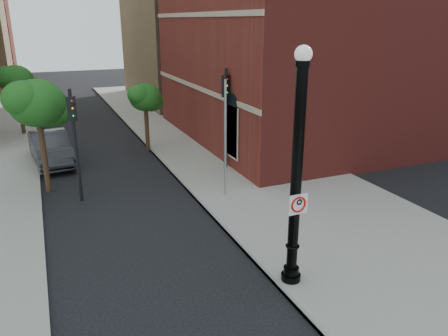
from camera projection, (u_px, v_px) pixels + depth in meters
name	position (u px, v px, depth m)	size (l,w,h in m)	color
ground	(200.00, 288.00, 12.40)	(120.00, 120.00, 0.00)	black
sidewalk_right	(242.00, 161.00, 23.31)	(8.00, 60.00, 0.12)	gray
curb_edge	(170.00, 171.00, 21.85)	(0.10, 60.00, 0.14)	gray
brick_wall_building	(355.00, 35.00, 28.50)	(22.30, 16.30, 12.50)	maroon
bg_building_tan_b	(248.00, 22.00, 42.20)	(22.00, 14.00, 14.00)	#92744F
lamppost	(296.00, 184.00, 11.65)	(0.56, 0.56, 6.66)	black
no_parking_sign	(298.00, 204.00, 11.67)	(0.58, 0.07, 0.58)	white
parked_car	(51.00, 148.00, 22.92)	(1.76, 5.06, 1.67)	#2B2B2F
traffic_signal_left	(74.00, 127.00, 17.38)	(0.37, 0.41, 4.71)	black
traffic_signal_right	(226.00, 103.00, 21.21)	(0.41, 0.45, 5.05)	black
utility_pole	(225.00, 141.00, 17.92)	(0.10, 0.10, 5.01)	#999999
street_tree_a	(38.00, 104.00, 18.14)	(2.75, 2.48, 4.95)	black
street_tree_b	(17.00, 80.00, 27.77)	(2.51, 2.27, 4.53)	black
street_tree_c	(146.00, 98.00, 24.53)	(2.15, 1.95, 3.88)	black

